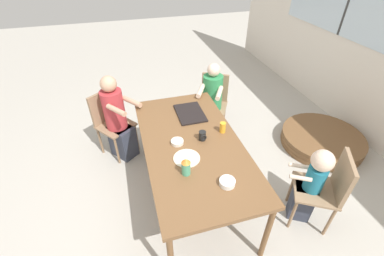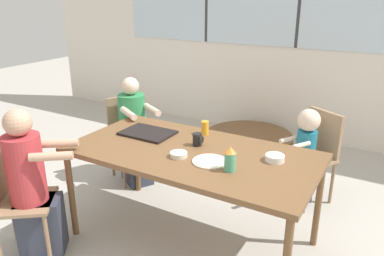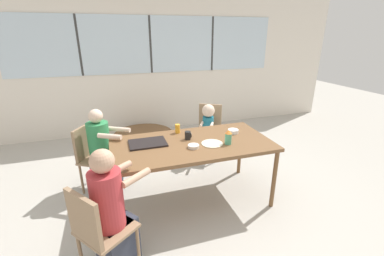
# 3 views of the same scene
# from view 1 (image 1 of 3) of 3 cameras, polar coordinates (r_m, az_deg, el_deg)

# --- Properties ---
(ground_plane) EXTENTS (16.00, 16.00, 0.00)m
(ground_plane) POSITION_cam_1_polar(r_m,az_deg,el_deg) (3.10, 0.00, -14.29)
(ground_plane) COLOR #B2ADA3
(dining_table) EXTENTS (1.84, 0.95, 0.78)m
(dining_table) POSITION_cam_1_polar(r_m,az_deg,el_deg) (2.58, 0.00, -4.21)
(dining_table) COLOR brown
(dining_table) RESTS_ON ground_plane
(chair_for_woman_green_shirt) EXTENTS (0.56, 0.56, 0.87)m
(chair_for_woman_green_shirt) POSITION_cam_1_polar(r_m,az_deg,el_deg) (3.50, -17.78, 2.10)
(chair_for_woman_green_shirt) COLOR #937556
(chair_for_woman_green_shirt) RESTS_ON ground_plane
(chair_for_man_blue_shirt) EXTENTS (0.55, 0.55, 0.87)m
(chair_for_man_blue_shirt) POSITION_cam_1_polar(r_m,az_deg,el_deg) (3.77, 4.80, 6.53)
(chair_for_man_blue_shirt) COLOR #937556
(chair_for_man_blue_shirt) RESTS_ON ground_plane
(chair_for_toddler) EXTENTS (0.55, 0.55, 0.87)m
(chair_for_toddler) POSITION_cam_1_polar(r_m,az_deg,el_deg) (2.81, 27.97, -11.29)
(chair_for_toddler) COLOR #937556
(chair_for_toddler) RESTS_ON ground_plane
(person_woman_green_shirt) EXTENTS (0.53, 0.50, 1.15)m
(person_woman_green_shirt) POSITION_cam_1_polar(r_m,az_deg,el_deg) (3.38, -16.15, 1.41)
(person_woman_green_shirt) COLOR #333847
(person_woman_green_shirt) RESTS_ON ground_plane
(person_man_blue_shirt) EXTENTS (0.55, 0.47, 1.11)m
(person_man_blue_shirt) POSITION_cam_1_polar(r_m,az_deg,el_deg) (3.64, 4.36, 5.12)
(person_man_blue_shirt) COLOR #333847
(person_man_blue_shirt) RESTS_ON ground_plane
(person_toddler) EXTENTS (0.31, 0.36, 0.92)m
(person_toddler) POSITION_cam_1_polar(r_m,az_deg,el_deg) (2.79, 24.74, -11.54)
(person_toddler) COLOR #333847
(person_toddler) RESTS_ON ground_plane
(food_tray_dark) EXTENTS (0.42, 0.30, 0.02)m
(food_tray_dark) POSITION_cam_1_polar(r_m,az_deg,el_deg) (2.94, -0.44, 3.34)
(food_tray_dark) COLOR black
(food_tray_dark) RESTS_ON dining_table
(coffee_mug) EXTENTS (0.08, 0.07, 0.10)m
(coffee_mug) POSITION_cam_1_polar(r_m,az_deg,el_deg) (2.55, 2.33, -1.75)
(coffee_mug) COLOR black
(coffee_mug) RESTS_ON dining_table
(sippy_cup) EXTENTS (0.08, 0.08, 0.17)m
(sippy_cup) POSITION_cam_1_polar(r_m,az_deg,el_deg) (2.18, -1.35, -8.49)
(sippy_cup) COLOR #4CA57F
(sippy_cup) RESTS_ON dining_table
(juice_glass) EXTENTS (0.06, 0.06, 0.11)m
(juice_glass) POSITION_cam_1_polar(r_m,az_deg,el_deg) (2.66, 6.84, 0.13)
(juice_glass) COLOR gold
(juice_glass) RESTS_ON dining_table
(bowl_white_shallow) EXTENTS (0.13, 0.13, 0.05)m
(bowl_white_shallow) POSITION_cam_1_polar(r_m,az_deg,el_deg) (2.16, 7.84, -11.88)
(bowl_white_shallow) COLOR white
(bowl_white_shallow) RESTS_ON dining_table
(bowl_cereal) EXTENTS (0.13, 0.13, 0.03)m
(bowl_cereal) POSITION_cam_1_polar(r_m,az_deg,el_deg) (2.53, -3.29, -3.11)
(bowl_cereal) COLOR silver
(bowl_cereal) RESTS_ON dining_table
(plate_tortillas) EXTENTS (0.25, 0.25, 0.01)m
(plate_tortillas) POSITION_cam_1_polar(r_m,az_deg,el_deg) (2.37, -1.18, -6.73)
(plate_tortillas) COLOR beige
(plate_tortillas) RESTS_ON dining_table
(folded_table_stack) EXTENTS (1.11, 1.11, 0.18)m
(folded_table_stack) POSITION_cam_1_polar(r_m,az_deg,el_deg) (4.09, 26.88, -2.36)
(folded_table_stack) COLOR brown
(folded_table_stack) RESTS_ON ground_plane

